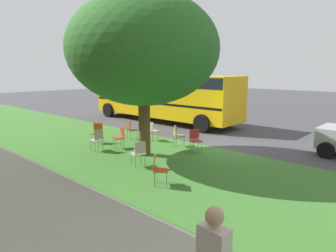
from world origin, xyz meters
TOP-DOWN VIEW (x-y plane):
  - ground at (0.00, 0.00)m, footprint 80.00×80.00m
  - grass_verge at (0.00, 3.20)m, footprint 48.00×6.00m
  - sidewalk_strip at (0.00, 7.60)m, footprint 48.00×2.80m
  - street_tree at (1.29, 2.93)m, footprint 5.48×5.48m
  - chair_0 at (0.16, 1.25)m, footprint 0.58×0.57m
  - chair_1 at (2.77, 2.95)m, footprint 0.53×0.54m
  - chair_2 at (0.35, 4.08)m, footprint 0.52×0.52m
  - chair_3 at (4.23, 3.03)m, footprint 0.58×0.59m
  - chair_4 at (2.77, 1.11)m, footprint 0.42×0.43m
  - chair_5 at (3.72, 1.56)m, footprint 0.50×0.51m
  - chair_6 at (-1.23, 4.79)m, footprint 0.59×0.59m
  - chair_7 at (1.22, 1.08)m, footprint 0.58×0.58m
  - chair_8 at (3.09, 3.83)m, footprint 0.45×0.45m
  - school_bus at (6.11, -3.17)m, footprint 10.40×2.80m

SIDE VIEW (x-z plane):
  - ground at x=0.00m, z-range 0.00..0.00m
  - grass_verge at x=0.00m, z-range 0.00..0.01m
  - sidewalk_strip at x=0.00m, z-range 0.00..0.01m
  - chair_0 at x=0.16m, z-range 0.08..0.96m
  - chair_1 at x=2.77m, z-range 0.08..0.96m
  - chair_2 at x=0.35m, z-range 0.08..0.96m
  - chair_3 at x=4.23m, z-range 0.08..0.96m
  - chair_4 at x=2.77m, z-range 0.08..0.96m
  - chair_5 at x=3.72m, z-range 0.08..0.96m
  - chair_6 at x=-1.23m, z-range 0.08..0.96m
  - chair_7 at x=1.22m, z-range 0.08..0.96m
  - chair_8 at x=3.09m, z-range 0.08..0.96m
  - school_bus at x=6.11m, z-range 0.32..3.20m
  - street_tree at x=1.29m, z-range 0.94..6.89m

